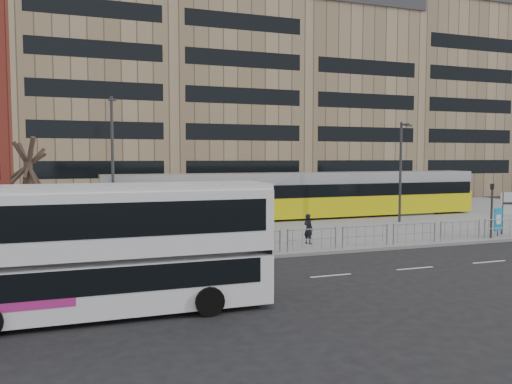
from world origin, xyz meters
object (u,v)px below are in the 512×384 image
object	(u,v)px
tram	(304,195)
double_decker_bus	(107,245)
pedestrian	(308,229)
traffic_light_east	(492,203)
ad_panel	(498,220)
traffic_light_west	(239,211)
bare_tree	(27,135)
lamp_post_east	(401,167)
lamp_post_west	(113,158)

from	to	relation	value
tram	double_decker_bus	bearing A→B (deg)	-129.58
pedestrian	traffic_light_east	world-z (taller)	traffic_light_east
ad_panel	traffic_light_west	size ratio (longest dim) A/B	0.53
ad_panel	traffic_light_west	distance (m)	15.58
pedestrian	bare_tree	xyz separation A→B (m)	(-13.92, 4.71, 4.94)
tram	traffic_light_east	world-z (taller)	tram
double_decker_bus	bare_tree	distance (m)	14.10
ad_panel	lamp_post_east	distance (m)	8.09
tram	bare_tree	size ratio (longest dim) A/B	3.68
traffic_light_west	traffic_light_east	bearing A→B (deg)	18.41
pedestrian	ad_panel	bearing A→B (deg)	-118.70
ad_panel	tram	bearing A→B (deg)	101.90
ad_panel	bare_tree	size ratio (longest dim) A/B	0.21
traffic_light_east	bare_tree	bearing A→B (deg)	159.02
pedestrian	lamp_post_east	xyz separation A→B (m)	(9.97, 6.03, 3.09)
ad_panel	lamp_post_east	size ratio (longest dim) A/B	0.23
traffic_light_west	bare_tree	world-z (taller)	bare_tree
traffic_light_west	lamp_post_west	size ratio (longest dim) A/B	0.38
tram	lamp_post_west	xyz separation A→B (m)	(-13.84, -2.42, 2.78)
double_decker_bus	traffic_light_west	size ratio (longest dim) A/B	3.16
lamp_post_east	bare_tree	distance (m)	24.00
ad_panel	double_decker_bus	bearing A→B (deg)	178.23
lamp_post_west	lamp_post_east	bearing A→B (deg)	-4.91
tram	ad_panel	world-z (taller)	tram
double_decker_bus	lamp_post_west	xyz separation A→B (m)	(1.05, 16.16, 2.53)
ad_panel	lamp_post_east	xyz separation A→B (m)	(-1.43, 7.40, 2.92)
traffic_light_east	bare_tree	distance (m)	25.62
traffic_light_east	lamp_post_east	distance (m)	7.96
lamp_post_west	bare_tree	distance (m)	5.48
ad_panel	lamp_post_west	distance (m)	23.05
double_decker_bus	ad_panel	world-z (taller)	double_decker_bus
double_decker_bus	traffic_light_east	bearing A→B (deg)	17.98
tram	lamp_post_east	world-z (taller)	lamp_post_east
double_decker_bus	pedestrian	xyz separation A→B (m)	(10.55, 8.45, -1.17)
pedestrian	double_decker_bus	bearing A→B (deg)	106.85
traffic_light_west	lamp_post_west	bearing A→B (deg)	142.59
double_decker_bus	tram	distance (m)	23.81
lamp_post_east	traffic_light_west	bearing A→B (deg)	-153.53
pedestrian	lamp_post_east	distance (m)	12.06
tram	traffic_light_west	size ratio (longest dim) A/B	9.41
bare_tree	tram	bearing A→B (deg)	16.51
pedestrian	lamp_post_west	xyz separation A→B (m)	(-9.50, 7.71, 3.70)
lamp_post_east	bare_tree	world-z (taller)	bare_tree
bare_tree	double_decker_bus	bearing A→B (deg)	-75.65
lamp_post_west	lamp_post_east	size ratio (longest dim) A/B	1.17
pedestrian	bare_tree	distance (m)	15.50
traffic_light_east	pedestrian	bearing A→B (deg)	164.68
double_decker_bus	traffic_light_west	xyz separation A→B (m)	(6.40, 7.46, 0.01)
tram	traffic_light_west	bearing A→B (deg)	-128.21
lamp_post_west	bare_tree	size ratio (longest dim) A/B	1.04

